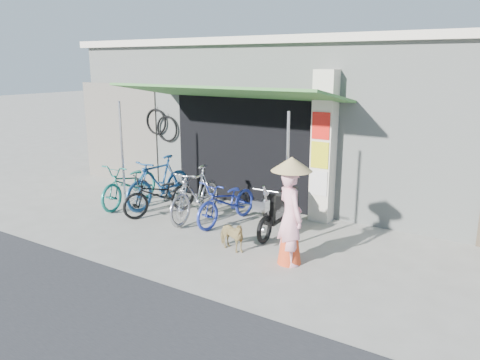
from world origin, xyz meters
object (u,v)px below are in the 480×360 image
Objects in this scene: bike_navy at (227,201)px; nun at (290,212)px; bike_blue at (159,182)px; street_dog at (231,236)px; bike_teal at (130,184)px; bike_black at (160,194)px; moped at (280,209)px; bike_silver at (196,194)px.

bike_navy is 2.23m from nun.
bike_blue is 2.92× the size of street_dog.
bike_navy is at bearing -4.04° from bike_teal.
bike_navy reaches higher than street_dog.
bike_navy is (1.50, 0.29, 0.01)m from bike_black.
bike_blue reaches higher than bike_navy.
bike_blue is at bearing 19.43° from nun.
bike_teal is at bearing -178.46° from moped.
bike_silver is at bearing -162.35° from bike_navy.
street_dog is at bearing 40.77° from nun.
street_dog is (1.52, -1.00, -0.27)m from bike_silver.
bike_silver is 0.70m from bike_navy.
nun reaches higher than bike_navy.
bike_teal reaches higher than bike_black.
moped is (3.66, 0.26, -0.05)m from bike_teal.
bike_black is at bearing -163.01° from bike_navy.
street_dog is 0.37× the size of nun.
bike_silver reaches higher than bike_navy.
bike_navy is 2.69× the size of street_dog.
bike_teal is 1.09× the size of bike_navy.
moped is at bearing -0.48° from street_dog.
bike_teal is at bearing -171.08° from bike_navy.
moped is (1.12, 0.12, -0.00)m from bike_navy.
nun is at bearing -12.41° from bike_blue.
bike_blue reaches higher than moped.
bike_black is 2.49m from street_dog.
street_dog is (2.34, -0.84, -0.17)m from bike_black.
bike_blue is 1.09× the size of bike_navy.
bike_blue reaches higher than street_dog.
bike_blue reaches higher than bike_silver.
bike_teal is 4.55m from nun.
bike_teal reaches higher than street_dog.
bike_blue is at bearing 15.80° from bike_teal.
bike_teal is 1.08× the size of moped.
bike_navy is at bearing 31.44° from bike_black.
bike_silver reaches higher than street_dog.
bike_silver is at bearing -174.18° from moped.
nun is (4.44, -0.93, 0.37)m from bike_teal.
nun is (2.59, -0.92, 0.32)m from bike_silver.
bike_navy is at bearing 7.67° from nun.
bike_blue is 1.26m from bike_silver.
bike_blue is 4.01m from nun.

